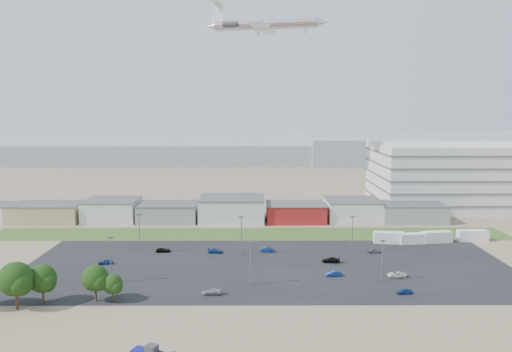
{
  "coord_description": "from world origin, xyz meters",
  "views": [
    {
      "loc": [
        1.67,
        -99.27,
        38.65
      ],
      "look_at": [
        2.11,
        22.0,
        22.26
      ],
      "focal_mm": 35.0,
      "sensor_mm": 36.0,
      "label": 1
    }
  ],
  "objects_px": {
    "airliner": "(266,24)",
    "parked_car_12": "(331,260)",
    "box_trailer_a": "(389,238)",
    "parked_car_1": "(333,274)",
    "parked_car_5": "(106,262)",
    "parked_car_9": "(163,250)",
    "parked_car_11": "(268,250)",
    "parked_car_3": "(212,292)",
    "parked_car_6": "(215,251)",
    "parked_car_8": "(374,251)",
    "parked_car_0": "(397,275)",
    "parked_car_2": "(404,291)"
  },
  "relations": [
    {
      "from": "airliner",
      "to": "parked_car_12",
      "type": "distance_m",
      "value": 100.02
    },
    {
      "from": "parked_car_11",
      "to": "parked_car_9",
      "type": "bearing_deg",
      "value": 95.87
    },
    {
      "from": "box_trailer_a",
      "to": "parked_car_6",
      "type": "xyz_separation_m",
      "value": [
        -49.55,
        -9.9,
        -1.03
      ]
    },
    {
      "from": "parked_car_12",
      "to": "parked_car_9",
      "type": "bearing_deg",
      "value": -94.58
    },
    {
      "from": "parked_car_8",
      "to": "parked_car_11",
      "type": "xyz_separation_m",
      "value": [
        -28.85,
        0.93,
        0.04
      ]
    },
    {
      "from": "box_trailer_a",
      "to": "airliner",
      "type": "relative_size",
      "value": 0.18
    },
    {
      "from": "box_trailer_a",
      "to": "parked_car_9",
      "type": "distance_m",
      "value": 64.44
    },
    {
      "from": "box_trailer_a",
      "to": "parked_car_8",
      "type": "relative_size",
      "value": 2.46
    },
    {
      "from": "parked_car_9",
      "to": "parked_car_11",
      "type": "height_order",
      "value": "parked_car_11"
    },
    {
      "from": "parked_car_1",
      "to": "parked_car_3",
      "type": "xyz_separation_m",
      "value": [
        -27.37,
        -11.45,
        -0.02
      ]
    },
    {
      "from": "parked_car_8",
      "to": "parked_car_2",
      "type": "bearing_deg",
      "value": 173.98
    },
    {
      "from": "parked_car_3",
      "to": "parked_car_11",
      "type": "relative_size",
      "value": 1.07
    },
    {
      "from": "box_trailer_a",
      "to": "parked_car_8",
      "type": "distance_m",
      "value": 11.9
    },
    {
      "from": "parked_car_6",
      "to": "parked_car_8",
      "type": "xyz_separation_m",
      "value": [
        43.03,
        -0.0,
        0.01
      ]
    },
    {
      "from": "airliner",
      "to": "parked_car_8",
      "type": "distance_m",
      "value": 97.22
    },
    {
      "from": "parked_car_6",
      "to": "parked_car_9",
      "type": "height_order",
      "value": "parked_car_6"
    },
    {
      "from": "airliner",
      "to": "parked_car_9",
      "type": "relative_size",
      "value": 12.12
    },
    {
      "from": "parked_car_3",
      "to": "parked_car_11",
      "type": "xyz_separation_m",
      "value": [
        12.59,
        31.3,
        0.04
      ]
    },
    {
      "from": "airliner",
      "to": "parked_car_0",
      "type": "height_order",
      "value": "airliner"
    },
    {
      "from": "parked_car_11",
      "to": "airliner",
      "type": "bearing_deg",
      "value": 5.26
    },
    {
      "from": "parked_car_2",
      "to": "parked_car_11",
      "type": "xyz_separation_m",
      "value": [
        -27.98,
        31.05,
        0.09
      ]
    },
    {
      "from": "airliner",
      "to": "parked_car_2",
      "type": "xyz_separation_m",
      "value": [
        27.32,
        -92.1,
        -69.45
      ]
    },
    {
      "from": "parked_car_2",
      "to": "parked_car_5",
      "type": "xyz_separation_m",
      "value": [
        -68.93,
        20.42,
        0.06
      ]
    },
    {
      "from": "box_trailer_a",
      "to": "parked_car_5",
      "type": "bearing_deg",
      "value": -159.36
    },
    {
      "from": "parked_car_6",
      "to": "parked_car_11",
      "type": "bearing_deg",
      "value": -79.42
    },
    {
      "from": "parked_car_12",
      "to": "parked_car_0",
      "type": "bearing_deg",
      "value": 57.95
    },
    {
      "from": "airliner",
      "to": "box_trailer_a",
      "type": "bearing_deg",
      "value": -42.8
    },
    {
      "from": "parked_car_5",
      "to": "parked_car_11",
      "type": "distance_m",
      "value": 42.31
    },
    {
      "from": "parked_car_6",
      "to": "parked_car_11",
      "type": "relative_size",
      "value": 1.04
    },
    {
      "from": "box_trailer_a",
      "to": "parked_car_1",
      "type": "distance_m",
      "value": 35.44
    },
    {
      "from": "parked_car_1",
      "to": "parked_car_2",
      "type": "xyz_separation_m",
      "value": [
        13.2,
        -11.2,
        -0.08
      ]
    },
    {
      "from": "parked_car_12",
      "to": "parked_car_11",
      "type": "bearing_deg",
      "value": -113.41
    },
    {
      "from": "parked_car_0",
      "to": "box_trailer_a",
      "type": "bearing_deg",
      "value": 170.35
    },
    {
      "from": "parked_car_8",
      "to": "parked_car_11",
      "type": "distance_m",
      "value": 28.86
    },
    {
      "from": "box_trailer_a",
      "to": "airliner",
      "type": "distance_m",
      "value": 92.69
    },
    {
      "from": "airliner",
      "to": "parked_car_1",
      "type": "bearing_deg",
      "value": -66.59
    },
    {
      "from": "parked_car_5",
      "to": "parked_car_1",
      "type": "bearing_deg",
      "value": 73.43
    },
    {
      "from": "airliner",
      "to": "parked_car_8",
      "type": "relative_size",
      "value": 13.53
    },
    {
      "from": "parked_car_8",
      "to": "parked_car_12",
      "type": "xyz_separation_m",
      "value": [
        -13.08,
        -8.49,
        0.05
      ]
    },
    {
      "from": "parked_car_6",
      "to": "parked_car_12",
      "type": "height_order",
      "value": "parked_car_12"
    },
    {
      "from": "parked_car_3",
      "to": "parked_car_8",
      "type": "height_order",
      "value": "parked_car_3"
    },
    {
      "from": "box_trailer_a",
      "to": "parked_car_5",
      "type": "height_order",
      "value": "box_trailer_a"
    },
    {
      "from": "parked_car_5",
      "to": "parked_car_11",
      "type": "height_order",
      "value": "parked_car_11"
    },
    {
      "from": "parked_car_0",
      "to": "parked_car_8",
      "type": "distance_m",
      "value": 19.66
    },
    {
      "from": "parked_car_9",
      "to": "parked_car_11",
      "type": "bearing_deg",
      "value": -95.05
    },
    {
      "from": "airliner",
      "to": "parked_car_12",
      "type": "height_order",
      "value": "airliner"
    },
    {
      "from": "parked_car_0",
      "to": "parked_car_5",
      "type": "xyz_separation_m",
      "value": [
        -70.26,
        9.95,
        -0.01
      ]
    },
    {
      "from": "parked_car_3",
      "to": "parked_car_9",
      "type": "bearing_deg",
      "value": -152.37
    },
    {
      "from": "parked_car_9",
      "to": "parked_car_11",
      "type": "distance_m",
      "value": 28.43
    },
    {
      "from": "parked_car_5",
      "to": "parked_car_3",
      "type": "bearing_deg",
      "value": 46.74
    }
  ]
}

